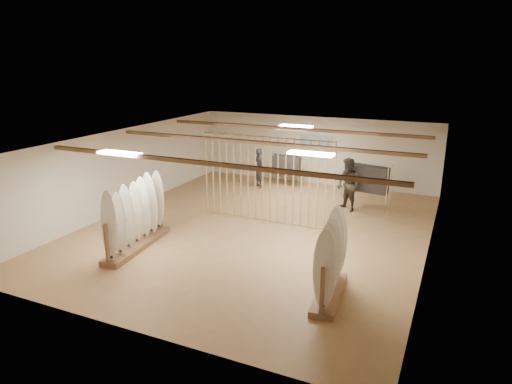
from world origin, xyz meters
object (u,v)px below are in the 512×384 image
at_px(rack_right, 330,270).
at_px(clothing_rack_a, 286,165).
at_px(shopper_a, 260,165).
at_px(rack_left, 136,225).
at_px(shopper_b, 348,181).
at_px(clothing_rack_b, 368,179).

bearing_deg(rack_right, clothing_rack_a, 110.99).
bearing_deg(shopper_a, rack_right, 161.51).
xyz_separation_m(rack_left, shopper_b, (4.56, 5.65, 0.37)).
height_order(clothing_rack_a, shopper_a, shopper_a).
height_order(rack_left, clothing_rack_b, rack_left).
bearing_deg(clothing_rack_a, rack_right, -57.39).
bearing_deg(clothing_rack_a, clothing_rack_b, -16.94).
height_order(shopper_a, shopper_b, shopper_b).
bearing_deg(clothing_rack_b, rack_left, -120.32).
distance_m(rack_left, rack_right, 5.66).
relative_size(rack_left, shopper_b, 1.35).
bearing_deg(shopper_a, clothing_rack_a, -112.53).
distance_m(rack_right, shopper_a, 9.19).
height_order(clothing_rack_b, shopper_b, shopper_b).
bearing_deg(rack_right, clothing_rack_b, 88.77).
bearing_deg(clothing_rack_b, clothing_rack_a, 166.35).
bearing_deg(shopper_b, clothing_rack_a, 179.65).
bearing_deg(shopper_b, rack_right, -46.25).
xyz_separation_m(clothing_rack_a, shopper_b, (3.05, -2.06, 0.16)).
height_order(rack_right, clothing_rack_b, rack_right).
xyz_separation_m(rack_left, rack_right, (5.64, -0.47, -0.02)).
bearing_deg(rack_right, rack_left, 169.43).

